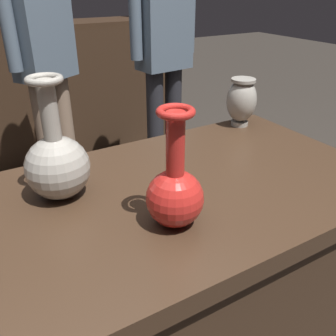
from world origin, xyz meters
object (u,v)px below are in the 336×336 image
vase_centerpiece (175,191)px  visitor_center_back (44,51)px  vase_tall_behind (57,162)px  shelf_vase_center (2,15)px  visitor_near_right (164,44)px  vase_left_accent (242,100)px  shelf_vase_far_right (134,1)px

vase_centerpiece → visitor_center_back: (0.12, 1.54, 0.05)m
vase_tall_behind → visitor_center_back: size_ratio=0.19×
vase_centerpiece → shelf_vase_center: size_ratio=1.18×
vase_centerpiece → visitor_near_right: size_ratio=0.17×
visitor_center_back → visitor_near_right: size_ratio=1.01×
vase_left_accent → shelf_vase_far_right: (0.57, 2.01, 0.22)m
vase_left_accent → visitor_near_right: (0.30, 1.06, 0.03)m
vase_left_accent → visitor_near_right: 1.10m
visitor_near_right → visitor_center_back: bearing=-15.1°
vase_tall_behind → visitor_near_right: visitor_near_right is taller
shelf_vase_center → vase_left_accent: bearing=-75.7°
vase_left_accent → shelf_vase_center: shelf_vase_center is taller
visitor_center_back → visitor_near_right: visitor_center_back is taller
vase_left_accent → vase_tall_behind: bearing=-167.7°
vase_centerpiece → vase_left_accent: (0.52, 0.39, 0.01)m
vase_left_accent → shelf_vase_far_right: size_ratio=0.69×
shelf_vase_far_right → visitor_near_right: bearing=-105.8°
vase_centerpiece → vase_tall_behind: bearing=127.0°
vase_tall_behind → shelf_vase_far_right: 2.51m
visitor_near_right → vase_tall_behind: bearing=43.4°
shelf_vase_center → visitor_center_back: bearing=-84.1°
shelf_vase_far_right → vase_tall_behind: bearing=-120.2°
shelf_vase_far_right → vase_left_accent: bearing=-105.7°
shelf_vase_center → shelf_vase_far_right: shelf_vase_far_right is taller
vase_left_accent → shelf_vase_far_right: 2.10m
shelf_vase_far_right → visitor_near_right: (-0.27, -0.96, -0.19)m
vase_tall_behind → shelf_vase_center: shelf_vase_center is taller
shelf_vase_center → visitor_center_back: visitor_center_back is taller
shelf_vase_far_right → visitor_near_right: visitor_near_right is taller
visitor_center_back → vase_left_accent: bearing=77.9°
vase_centerpiece → visitor_near_right: visitor_near_right is taller
vase_tall_behind → visitor_center_back: (0.30, 1.30, 0.04)m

